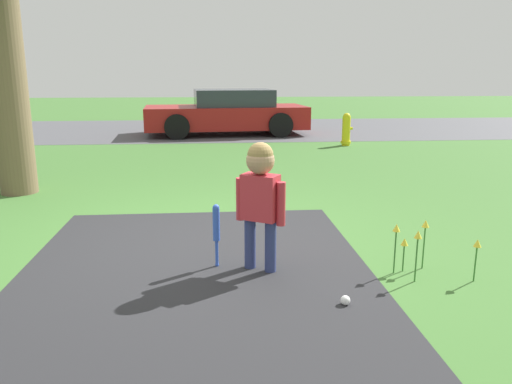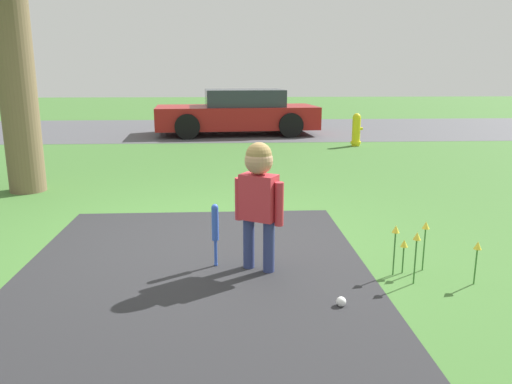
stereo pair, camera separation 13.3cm
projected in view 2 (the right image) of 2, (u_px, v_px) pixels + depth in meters
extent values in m
plane|color=#3D6B2D|center=(198.00, 240.00, 4.90)|extent=(60.00, 60.00, 0.00)
cube|color=#4C4C51|center=(218.00, 129.00, 14.58)|extent=(40.00, 6.00, 0.01)
cylinder|color=navy|center=(249.00, 243.00, 4.15)|extent=(0.09, 0.09, 0.44)
cylinder|color=navy|center=(269.00, 247.00, 4.07)|extent=(0.09, 0.09, 0.44)
cube|color=#BF2D38|center=(259.00, 197.00, 4.02)|extent=(0.33, 0.29, 0.37)
cylinder|color=#BF2D38|center=(239.00, 199.00, 4.11)|extent=(0.07, 0.07, 0.35)
cylinder|color=#BF2D38|center=(279.00, 204.00, 3.94)|extent=(0.07, 0.07, 0.35)
sphere|color=tan|center=(259.00, 160.00, 3.95)|extent=(0.23, 0.23, 0.23)
sphere|color=#997A47|center=(259.00, 155.00, 3.94)|extent=(0.21, 0.21, 0.21)
sphere|color=blue|center=(216.00, 264.00, 4.24)|extent=(0.03, 0.03, 0.03)
cylinder|color=blue|center=(216.00, 253.00, 4.21)|extent=(0.03, 0.03, 0.23)
cylinder|color=blue|center=(215.00, 224.00, 4.15)|extent=(0.06, 0.06, 0.28)
sphere|color=blue|center=(215.00, 207.00, 4.12)|extent=(0.06, 0.06, 0.06)
sphere|color=white|center=(341.00, 302.00, 3.50)|extent=(0.07, 0.07, 0.07)
cylinder|color=yellow|center=(356.00, 132.00, 11.15)|extent=(0.18, 0.18, 0.64)
sphere|color=yellow|center=(357.00, 117.00, 11.07)|extent=(0.17, 0.17, 0.17)
cylinder|color=yellow|center=(356.00, 142.00, 11.21)|extent=(0.23, 0.23, 0.05)
cylinder|color=yellow|center=(361.00, 129.00, 11.14)|extent=(0.08, 0.06, 0.06)
cube|color=maroon|center=(236.00, 117.00, 13.29)|extent=(4.32, 2.13, 0.58)
cube|color=#2D333D|center=(244.00, 98.00, 13.20)|extent=(2.13, 1.74, 0.43)
cylinder|color=black|center=(187.00, 127.00, 12.27)|extent=(0.64, 0.23, 0.62)
cylinder|color=black|center=(187.00, 120.00, 14.03)|extent=(0.64, 0.23, 0.62)
cylinder|color=black|center=(291.00, 125.00, 12.61)|extent=(0.64, 0.23, 0.62)
cylinder|color=black|center=(278.00, 119.00, 14.37)|extent=(0.64, 0.23, 0.62)
cylinder|color=brown|center=(15.00, 62.00, 6.54)|extent=(0.48, 0.48, 3.47)
cylinder|color=#38702D|center=(403.00, 260.00, 4.07)|extent=(0.01, 0.01, 0.23)
cone|color=yellow|center=(404.00, 243.00, 4.03)|extent=(0.06, 0.06, 0.06)
cylinder|color=#38702D|center=(394.00, 254.00, 4.01)|extent=(0.01, 0.01, 0.36)
cone|color=yellow|center=(396.00, 229.00, 3.97)|extent=(0.06, 0.06, 0.06)
cylinder|color=#38702D|center=(415.00, 262.00, 3.84)|extent=(0.01, 0.01, 0.36)
cone|color=yellow|center=(417.00, 236.00, 3.79)|extent=(0.06, 0.06, 0.06)
cylinder|color=#38702D|center=(475.00, 267.00, 3.85)|extent=(0.01, 0.01, 0.29)
cone|color=yellow|center=(478.00, 245.00, 3.81)|extent=(0.06, 0.06, 0.06)
cylinder|color=#38702D|center=(424.00, 250.00, 4.11)|extent=(0.01, 0.01, 0.36)
cone|color=yellow|center=(426.00, 225.00, 4.06)|extent=(0.06, 0.06, 0.06)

